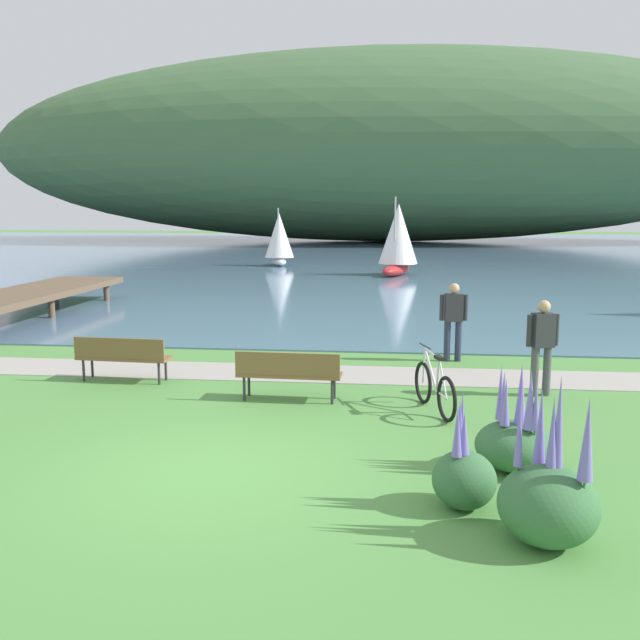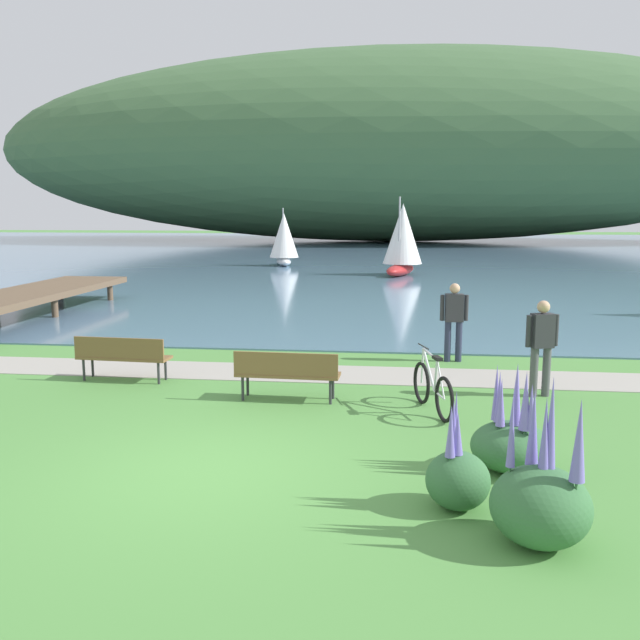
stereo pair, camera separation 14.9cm
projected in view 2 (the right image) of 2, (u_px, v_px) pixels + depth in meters
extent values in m
plane|color=#518E42|center=(208.00, 471.00, 8.56)|extent=(200.00, 200.00, 0.00)
cube|color=#5B7F9E|center=(371.00, 251.00, 55.04)|extent=(180.00, 80.00, 0.04)
ellipsoid|color=#42663D|center=(389.00, 147.00, 70.20)|extent=(83.57, 28.00, 19.32)
cube|color=#A39E93|center=(281.00, 373.00, 13.75)|extent=(60.00, 1.50, 0.01)
cube|color=brown|center=(288.00, 374.00, 11.73)|extent=(1.82, 0.54, 0.05)
cube|color=brown|center=(285.00, 364.00, 11.49)|extent=(1.80, 0.10, 0.40)
cylinder|color=#2D2D33|center=(248.00, 383.00, 12.05)|extent=(0.05, 0.05, 0.45)
cylinder|color=#2D2D33|center=(333.00, 386.00, 11.82)|extent=(0.05, 0.05, 0.45)
cylinder|color=#2D2D33|center=(243.00, 388.00, 11.72)|extent=(0.05, 0.05, 0.45)
cylinder|color=#2D2D33|center=(330.00, 391.00, 11.49)|extent=(0.05, 0.05, 0.45)
cube|color=brown|center=(124.00, 357.00, 13.08)|extent=(1.83, 0.58, 0.05)
cube|color=brown|center=(119.00, 348.00, 12.84)|extent=(1.80, 0.15, 0.40)
cylinder|color=#2D2D33|center=(93.00, 365.00, 13.41)|extent=(0.05, 0.05, 0.45)
cylinder|color=#2D2D33|center=(166.00, 368.00, 13.15)|extent=(0.05, 0.05, 0.45)
cylinder|color=#2D2D33|center=(84.00, 369.00, 13.09)|extent=(0.05, 0.05, 0.45)
cylinder|color=#2D2D33|center=(159.00, 372.00, 12.82)|extent=(0.05, 0.05, 0.45)
torus|color=black|center=(422.00, 383.00, 11.52)|extent=(0.28, 0.70, 0.72)
torus|color=black|center=(444.00, 399.00, 10.50)|extent=(0.28, 0.70, 0.72)
cylinder|color=silver|center=(429.00, 369.00, 11.14)|extent=(0.23, 0.59, 0.61)
cylinder|color=silver|center=(430.00, 354.00, 11.06)|extent=(0.24, 0.64, 0.09)
cylinder|color=silver|center=(436.00, 376.00, 10.83)|extent=(0.08, 0.13, 0.54)
cylinder|color=silver|center=(439.00, 395.00, 10.71)|extent=(0.16, 0.42, 0.05)
cylinder|color=silver|center=(441.00, 380.00, 10.63)|extent=(0.14, 0.36, 0.56)
cylinder|color=silver|center=(422.00, 366.00, 11.45)|extent=(0.06, 0.09, 0.60)
cube|color=black|center=(437.00, 358.00, 10.74)|extent=(0.17, 0.26, 0.05)
cylinder|color=black|center=(423.00, 346.00, 11.37)|extent=(0.17, 0.46, 0.02)
cylinder|color=#282D47|center=(448.00, 341.00, 14.73)|extent=(0.14, 0.14, 0.88)
cylinder|color=#282D47|center=(459.00, 342.00, 14.72)|extent=(0.14, 0.14, 0.88)
cube|color=#2D2D33|center=(454.00, 308.00, 14.61)|extent=(0.40, 0.26, 0.60)
sphere|color=tan|center=(455.00, 288.00, 14.54)|extent=(0.22, 0.22, 0.22)
cylinder|color=#2D2D33|center=(442.00, 308.00, 14.61)|extent=(0.09, 0.09, 0.56)
cylinder|color=#2D2D33|center=(466.00, 308.00, 14.60)|extent=(0.09, 0.09, 0.56)
cylinder|color=#4C4C51|center=(534.00, 372.00, 11.93)|extent=(0.14, 0.14, 0.88)
cylinder|color=#4C4C51|center=(546.00, 372.00, 11.97)|extent=(0.14, 0.14, 0.88)
cube|color=#2D2D33|center=(542.00, 331.00, 11.83)|extent=(0.43, 0.33, 0.60)
sphere|color=tan|center=(544.00, 307.00, 11.76)|extent=(0.22, 0.22, 0.22)
cylinder|color=#2D2D33|center=(529.00, 331.00, 11.78)|extent=(0.09, 0.09, 0.56)
cylinder|color=#2D2D33|center=(556.00, 330.00, 11.88)|extent=(0.09, 0.09, 0.56)
ellipsoid|color=#386B3D|center=(511.00, 447.00, 8.55)|extent=(1.01, 1.01, 0.62)
cylinder|color=#386B3D|center=(530.00, 435.00, 8.23)|extent=(0.02, 0.02, 0.12)
cone|color=#8470D1|center=(531.00, 407.00, 8.17)|extent=(0.12, 0.12, 0.58)
cylinder|color=#386B3D|center=(524.00, 434.00, 8.26)|extent=(0.02, 0.02, 0.12)
cone|color=#8470D1|center=(526.00, 401.00, 8.19)|extent=(0.14, 0.14, 0.73)
cylinder|color=#386B3D|center=(495.00, 424.00, 8.65)|extent=(0.02, 0.02, 0.12)
cone|color=#8470D1|center=(496.00, 392.00, 8.59)|extent=(0.11, 0.11, 0.72)
cylinder|color=#386B3D|center=(515.00, 429.00, 8.45)|extent=(0.02, 0.02, 0.12)
cone|color=#8470D1|center=(517.00, 394.00, 8.38)|extent=(0.14, 0.14, 0.79)
cylinder|color=#386B3D|center=(500.00, 430.00, 8.41)|extent=(0.02, 0.02, 0.12)
cone|color=#8470D1|center=(501.00, 402.00, 8.35)|extent=(0.12, 0.12, 0.60)
cylinder|color=#386B3D|center=(498.00, 426.00, 8.57)|extent=(0.02, 0.02, 0.12)
cone|color=#8470D1|center=(499.00, 397.00, 8.50)|extent=(0.12, 0.12, 0.66)
ellipsoid|color=#386B3D|center=(540.00, 506.00, 6.62)|extent=(0.98, 0.98, 0.79)
cylinder|color=#386B3D|center=(576.00, 487.00, 6.34)|extent=(0.02, 0.02, 0.12)
cone|color=#7A6BC6|center=(579.00, 440.00, 6.27)|extent=(0.15, 0.15, 0.80)
cylinder|color=#386B3D|center=(543.00, 477.00, 6.58)|extent=(0.02, 0.02, 0.12)
cone|color=#7A6BC6|center=(545.00, 441.00, 6.52)|extent=(0.10, 0.10, 0.63)
cylinder|color=#386B3D|center=(543.00, 475.00, 6.64)|extent=(0.02, 0.02, 0.12)
cone|color=#7A6BC6|center=(545.00, 433.00, 6.57)|extent=(0.11, 0.11, 0.73)
cylinder|color=#386B3D|center=(531.00, 470.00, 6.76)|extent=(0.02, 0.02, 0.12)
cone|color=#7A6BC6|center=(533.00, 427.00, 6.69)|extent=(0.13, 0.13, 0.77)
cylinder|color=#386B3D|center=(510.00, 472.00, 6.70)|extent=(0.02, 0.02, 0.12)
cone|color=#7A6BC6|center=(512.00, 430.00, 6.63)|extent=(0.09, 0.09, 0.75)
cylinder|color=#386B3D|center=(548.00, 476.00, 6.60)|extent=(0.02, 0.02, 0.12)
cone|color=#7A6BC6|center=(551.00, 424.00, 6.52)|extent=(0.12, 0.12, 0.95)
ellipsoid|color=#386B3D|center=(458.00, 480.00, 7.45)|extent=(0.71, 0.71, 0.65)
cylinder|color=#386B3D|center=(455.00, 456.00, 7.49)|extent=(0.02, 0.02, 0.12)
cone|color=#7A6BC6|center=(456.00, 420.00, 7.43)|extent=(0.09, 0.09, 0.69)
cylinder|color=#386B3D|center=(457.00, 460.00, 7.37)|extent=(0.02, 0.02, 0.12)
cone|color=#7A6BC6|center=(458.00, 434.00, 7.32)|extent=(0.13, 0.13, 0.47)
cylinder|color=#386B3D|center=(450.00, 462.00, 7.30)|extent=(0.02, 0.02, 0.12)
cone|color=#7A6BC6|center=(451.00, 431.00, 7.24)|extent=(0.11, 0.11, 0.58)
cylinder|color=#386B3D|center=(452.00, 457.00, 7.46)|extent=(0.02, 0.02, 0.12)
cone|color=#7A6BC6|center=(453.00, 426.00, 7.40)|extent=(0.12, 0.12, 0.58)
ellipsoid|color=#B22323|center=(400.00, 270.00, 33.79)|extent=(1.89, 3.43, 0.58)
cylinder|color=#B2B2B2|center=(399.00, 231.00, 33.25)|extent=(0.08, 0.08, 3.30)
cone|color=white|center=(403.00, 234.00, 33.79)|extent=(2.46, 2.46, 2.97)
ellipsoid|color=white|center=(284.00, 261.00, 40.07)|extent=(1.54, 2.97, 0.50)
cylinder|color=#B2B2B2|center=(283.00, 232.00, 40.02)|extent=(0.07, 0.07, 2.86)
cone|color=white|center=(284.00, 235.00, 39.56)|extent=(2.09, 2.09, 2.57)
cube|color=brown|center=(24.00, 295.00, 20.67)|extent=(2.40, 10.00, 0.20)
cylinder|color=brown|center=(55.00, 309.00, 20.62)|extent=(0.20, 0.20, 0.60)
cylinder|color=brown|center=(60.00, 292.00, 24.77)|extent=(0.20, 0.20, 0.60)
cylinder|color=brown|center=(110.00, 293.00, 24.54)|extent=(0.20, 0.20, 0.60)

